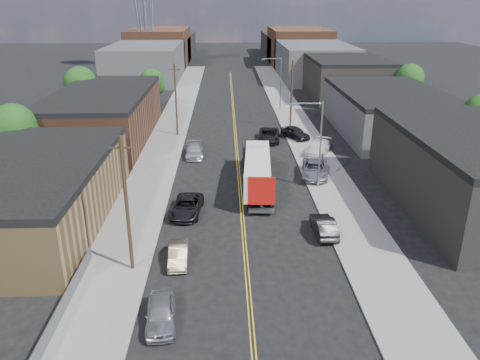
{
  "coord_description": "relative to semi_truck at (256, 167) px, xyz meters",
  "views": [
    {
      "loc": [
        -1.42,
        -19.19,
        18.31
      ],
      "look_at": [
        -0.12,
        21.12,
        2.5
      ],
      "focal_mm": 35.0,
      "sensor_mm": 36.0,
      "label": 1
    }
  ],
  "objects": [
    {
      "name": "tree_left_mid",
      "position": [
        -25.64,
        29.39,
        3.36
      ],
      "size": [
        5.1,
        5.04,
        8.37
      ],
      "color": "black",
      "rests_on": "ground"
    },
    {
      "name": "streetlight_far",
      "position": [
        5.89,
        34.39,
        3.21
      ],
      "size": [
        3.39,
        0.25,
        9.0
      ],
      "color": "gray",
      "rests_on": "ground"
    },
    {
      "name": "skyline_right_b",
      "position": [
        18.3,
        94.39,
        2.88
      ],
      "size": [
        16.0,
        26.0,
        10.0
      ],
      "primitive_type": "cube",
      "color": "#543121",
      "rests_on": "ground"
    },
    {
      "name": "warehouse_tan",
      "position": [
        -19.7,
        -7.61,
        0.68
      ],
      "size": [
        12.0,
        22.0,
        5.6
      ],
      "color": "olive",
      "rests_on": "ground"
    },
    {
      "name": "skyline_left_b",
      "position": [
        -21.7,
        94.39,
        2.88
      ],
      "size": [
        16.0,
        26.0,
        10.0
      ],
      "primitive_type": "cube",
      "color": "#543121",
      "rests_on": "ground"
    },
    {
      "name": "ground",
      "position": [
        -1.7,
        34.39,
        -2.12
      ],
      "size": [
        260.0,
        260.0,
        0.0
      ],
      "primitive_type": "plane",
      "color": "black",
      "rests_on": "ground"
    },
    {
      "name": "sidewalk_left",
      "position": [
        -11.2,
        19.39,
        -2.04
      ],
      "size": [
        5.0,
        140.0,
        0.15
      ],
      "primitive_type": "cube",
      "color": "slate",
      "rests_on": "ground"
    },
    {
      "name": "car_ahead_truck",
      "position": [
        2.8,
        16.39,
        -1.3
      ],
      "size": [
        3.24,
        6.1,
        1.63
      ],
      "primitive_type": "imported",
      "rotation": [
        0.0,
        0.0,
        -0.09
      ],
      "color": "black",
      "rests_on": "ground"
    },
    {
      "name": "skyline_right_c",
      "position": [
        18.3,
        114.39,
        1.38
      ],
      "size": [
        16.0,
        40.0,
        7.0
      ],
      "primitive_type": "cube",
      "color": "black",
      "rests_on": "ground"
    },
    {
      "name": "centerline",
      "position": [
        -1.7,
        19.39,
        -2.11
      ],
      "size": [
        0.32,
        120.0,
        0.01
      ],
      "primitive_type": "cube",
      "color": "gold",
      "rests_on": "ground"
    },
    {
      "name": "utility_pole_left_far",
      "position": [
        -9.9,
        19.39,
        3.02
      ],
      "size": [
        1.6,
        0.26,
        10.0
      ],
      "color": "black",
      "rests_on": "ground"
    },
    {
      "name": "skyline_left_a",
      "position": [
        -21.7,
        69.39,
        1.88
      ],
      "size": [
        16.0,
        30.0,
        8.0
      ],
      "primitive_type": "cube",
      "color": "#39393B",
      "rests_on": "ground"
    },
    {
      "name": "utility_pole_right",
      "position": [
        6.5,
        22.39,
        3.02
      ],
      "size": [
        1.6,
        0.26,
        10.0
      ],
      "color": "black",
      "rests_on": "ground"
    },
    {
      "name": "tree_right_far",
      "position": [
        28.36,
        34.39,
        3.06
      ],
      "size": [
        4.85,
        4.76,
        7.91
      ],
      "color": "black",
      "rests_on": "ground"
    },
    {
      "name": "car_left_a",
      "position": [
        -7.11,
        -21.6,
        -1.37
      ],
      "size": [
        2.14,
        4.51,
        1.49
      ],
      "primitive_type": "imported",
      "rotation": [
        0.0,
        0.0,
        0.09
      ],
      "color": "#999C9E",
      "rests_on": "ground"
    },
    {
      "name": "car_right_lot_c",
      "position": [
        6.5,
        17.09,
        -1.15
      ],
      "size": [
        4.06,
        5.11,
        1.63
      ],
      "primitive_type": "imported",
      "rotation": [
        0.0,
        0.0,
        0.52
      ],
      "color": "black",
      "rests_on": "sidewalk_right"
    },
    {
      "name": "car_right_oncoming",
      "position": [
        4.9,
        -10.6,
        -1.37
      ],
      "size": [
        1.7,
        4.6,
        1.5
      ],
      "primitive_type": "imported",
      "rotation": [
        0.0,
        0.0,
        3.17
      ],
      "color": "black",
      "rests_on": "ground"
    },
    {
      "name": "semi_truck",
      "position": [
        0.0,
        0.0,
        0.0
      ],
      "size": [
        3.18,
        14.37,
        3.72
      ],
      "rotation": [
        0.0,
        0.0,
        -0.07
      ],
      "color": "silver",
      "rests_on": "ground"
    },
    {
      "name": "industrial_right_c",
      "position": [
        20.3,
        46.39,
        1.68
      ],
      "size": [
        14.0,
        22.0,
        7.6
      ],
      "color": "black",
      "rests_on": "ground"
    },
    {
      "name": "warehouse_brown",
      "position": [
        -19.7,
        18.39,
        1.18
      ],
      "size": [
        12.0,
        26.0,
        6.6
      ],
      "color": "#543121",
      "rests_on": "ground"
    },
    {
      "name": "tree_left_near",
      "position": [
        -25.64,
        4.39,
        3.06
      ],
      "size": [
        4.85,
        4.76,
        7.91
      ],
      "color": "black",
      "rests_on": "ground"
    },
    {
      "name": "car_right_lot_a",
      "position": [
        6.5,
        2.39,
        -1.15
      ],
      "size": [
        3.68,
        6.27,
        1.64
      ],
      "primitive_type": "imported",
      "rotation": [
        0.0,
        0.0,
        -0.17
      ],
      "color": "#949698",
      "rests_on": "sidewalk_right"
    },
    {
      "name": "utility_pole_left_near",
      "position": [
        -9.9,
        -15.61,
        3.02
      ],
      "size": [
        1.6,
        0.26,
        10.0
      ],
      "color": "black",
      "rests_on": "ground"
    },
    {
      "name": "tree_left_far",
      "position": [
        -15.64,
        36.39,
        2.45
      ],
      "size": [
        4.35,
        4.2,
        6.97
      ],
      "color": "black",
      "rests_on": "ground"
    },
    {
      "name": "car_left_d",
      "position": [
        -6.99,
        10.07,
        -1.39
      ],
      "size": [
        2.29,
        5.13,
        1.46
      ],
      "primitive_type": "imported",
      "rotation": [
        0.0,
        0.0,
        0.05
      ],
      "color": "#B1B5B6",
      "rests_on": "ground"
    },
    {
      "name": "sidewalk_right",
      "position": [
        7.8,
        19.39,
        -2.04
      ],
      "size": [
        5.0,
        140.0,
        0.15
      ],
      "primitive_type": "cube",
      "color": "slate",
      "rests_on": "ground"
    },
    {
      "name": "car_left_c",
      "position": [
        -6.7,
        -6.38,
        -1.36
      ],
      "size": [
        3.04,
        5.65,
        1.51
      ],
      "primitive_type": "imported",
      "rotation": [
        0.0,
        0.0,
        -0.1
      ],
      "color": "black",
      "rests_on": "ground"
    },
    {
      "name": "industrial_right_b",
      "position": [
        20.3,
        20.39,
        0.93
      ],
      "size": [
        14.0,
        24.0,
        6.1
      ],
      "color": "#39393B",
      "rests_on": "ground"
    },
    {
      "name": "skyline_right_a",
      "position": [
        18.3,
        69.39,
        1.88
      ],
      "size": [
        16.0,
        30.0,
        8.0
      ],
      "primitive_type": "cube",
      "color": "#39393B",
      "rests_on": "ground"
    },
    {
      "name": "chainlink_fence",
      "position": [
        -13.2,
        -22.11,
        -1.46
      ],
      "size": [
        0.05,
        16.0,
        1.22
      ],
      "color": "slate",
      "rests_on": "ground"
    },
    {
      "name": "streetlight_near",
      "position": [
        5.89,
        -0.61,
        3.21
      ],
      "size": [
        3.39,
        0.25,
        9.0
      ],
      "color": "gray",
      "rests_on": "ground"
    },
    {
      "name": "car_right_lot_b",
      "position": [
        8.31,
        10.18,
        -1.18
      ],
      "size": [
        4.46,
        5.84,
        1.58
      ],
      "primitive_type": "imported",
      "rotation": [
        0.0,
        0.0,
        -0.48
      ],
      "color": "silver",
      "rests_on": "sidewalk_right"
    },
    {
      "name": "car_left_b",
      "position": [
        -6.7,
        -14.67,
        -1.48
      ],
      "size": [
        1.53,
        3.96,
        1.28
      ],
      "primitive_type": "imported",
      "rotation": [
        0.0,
        0.0,
        0.05
      ],
      "color": "#7A6E50",
      "rests_on": "ground"
    },
    {
      "name": "skyline_left_c",
      "position": [
        -21.7,
        114.39,
        1.38
      ],
      "size": [
        16.0,
        40.0,
        7.0
      ],
      "primitive_type": "cube",
      "color": "black",
      "rests_on": "ground"
    }
  ]
}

